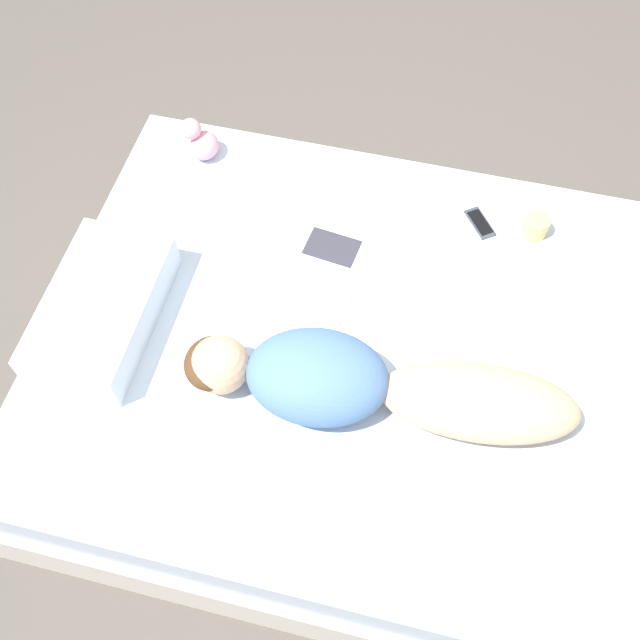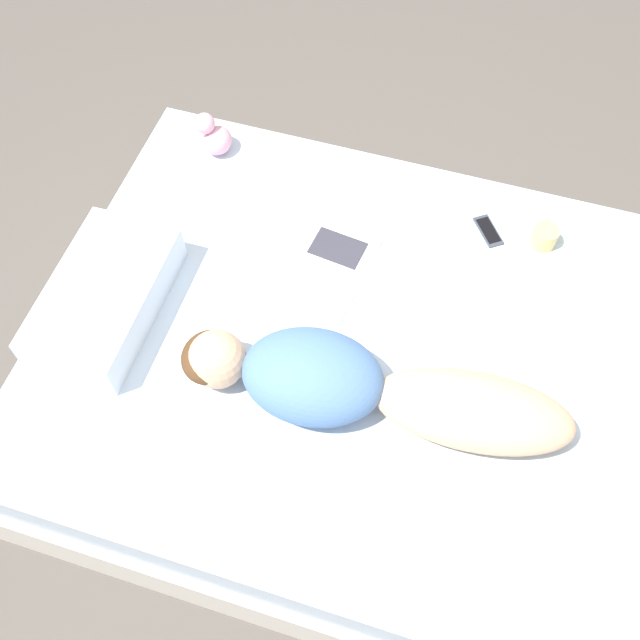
{
  "view_description": "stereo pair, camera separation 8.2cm",
  "coord_description": "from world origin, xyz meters",
  "px_view_note": "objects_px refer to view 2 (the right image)",
  "views": [
    {
      "loc": [
        -1.27,
        -0.16,
        2.72
      ],
      "look_at": [
        0.02,
        0.15,
        0.54
      ],
      "focal_mm": 42.0,
      "sensor_mm": 36.0,
      "label": 1
    },
    {
      "loc": [
        -1.25,
        -0.24,
        2.72
      ],
      "look_at": [
        0.02,
        0.15,
        0.54
      ],
      "focal_mm": 42.0,
      "sensor_mm": 36.0,
      "label": 2
    }
  ],
  "objects_px": {
    "person": "(360,387)",
    "open_magazine": "(327,268)",
    "cell_phone": "(488,231)",
    "coffee_mug": "(545,236)"
  },
  "relations": [
    {
      "from": "coffee_mug",
      "to": "cell_phone",
      "type": "height_order",
      "value": "coffee_mug"
    },
    {
      "from": "open_magazine",
      "to": "cell_phone",
      "type": "height_order",
      "value": "same"
    },
    {
      "from": "coffee_mug",
      "to": "cell_phone",
      "type": "xyz_separation_m",
      "value": [
        -0.01,
        0.2,
        -0.04
      ]
    },
    {
      "from": "open_magazine",
      "to": "coffee_mug",
      "type": "relative_size",
      "value": 3.39
    },
    {
      "from": "person",
      "to": "open_magazine",
      "type": "xyz_separation_m",
      "value": [
        0.47,
        0.25,
        -0.09
      ]
    },
    {
      "from": "open_magazine",
      "to": "coffee_mug",
      "type": "distance_m",
      "value": 0.81
    },
    {
      "from": "open_magazine",
      "to": "coffee_mug",
      "type": "xyz_separation_m",
      "value": [
        0.35,
        -0.73,
        0.04
      ]
    },
    {
      "from": "coffee_mug",
      "to": "cell_phone",
      "type": "bearing_deg",
      "value": 91.96
    },
    {
      "from": "person",
      "to": "cell_phone",
      "type": "xyz_separation_m",
      "value": [
        0.82,
        -0.28,
        -0.09
      ]
    },
    {
      "from": "open_magazine",
      "to": "cell_phone",
      "type": "xyz_separation_m",
      "value": [
        0.34,
        -0.53,
        0.0
      ]
    }
  ]
}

